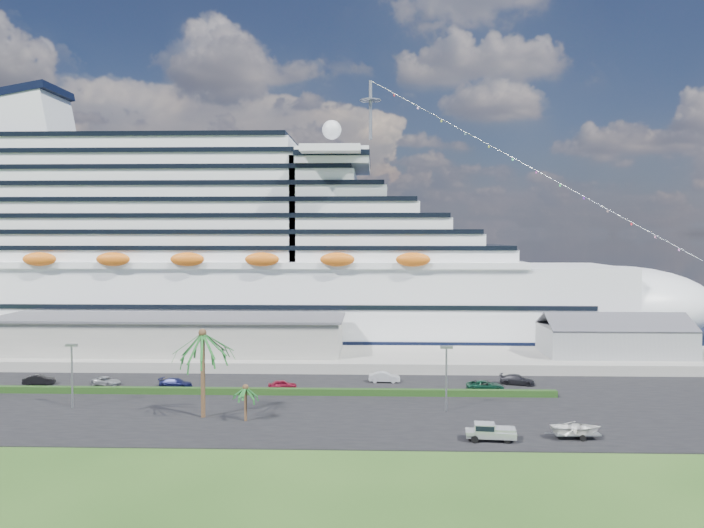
{
  "coord_description": "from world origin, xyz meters",
  "views": [
    {
      "loc": [
        10.96,
        -78.18,
        22.48
      ],
      "look_at": [
        7.33,
        30.0,
        17.76
      ],
      "focal_mm": 35.0,
      "sensor_mm": 36.0,
      "label": 1
    }
  ],
  "objects_px": {
    "pickup_truck": "(490,431)",
    "parked_car_3": "(176,383)",
    "cruise_ship": "(220,262)",
    "boat_trailer": "(576,428)"
  },
  "relations": [
    {
      "from": "pickup_truck",
      "to": "parked_car_3",
      "type": "bearing_deg",
      "value": 149.73
    },
    {
      "from": "pickup_truck",
      "to": "cruise_ship",
      "type": "bearing_deg",
      "value": 123.3
    },
    {
      "from": "parked_car_3",
      "to": "pickup_truck",
      "type": "xyz_separation_m",
      "value": [
        41.41,
        -24.18,
        0.33
      ]
    },
    {
      "from": "parked_car_3",
      "to": "boat_trailer",
      "type": "distance_m",
      "value": 56.01
    },
    {
      "from": "cruise_ship",
      "to": "parked_car_3",
      "type": "xyz_separation_m",
      "value": [
        3.54,
        -44.26,
        -15.86
      ]
    },
    {
      "from": "pickup_truck",
      "to": "boat_trailer",
      "type": "height_order",
      "value": "pickup_truck"
    },
    {
      "from": "cruise_ship",
      "to": "pickup_truck",
      "type": "xyz_separation_m",
      "value": [
        44.96,
        -68.44,
        -15.53
      ]
    },
    {
      "from": "boat_trailer",
      "to": "pickup_truck",
      "type": "bearing_deg",
      "value": -173.77
    },
    {
      "from": "pickup_truck",
      "to": "boat_trailer",
      "type": "distance_m",
      "value": 9.65
    },
    {
      "from": "cruise_ship",
      "to": "boat_trailer",
      "type": "distance_m",
      "value": 88.06
    }
  ]
}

